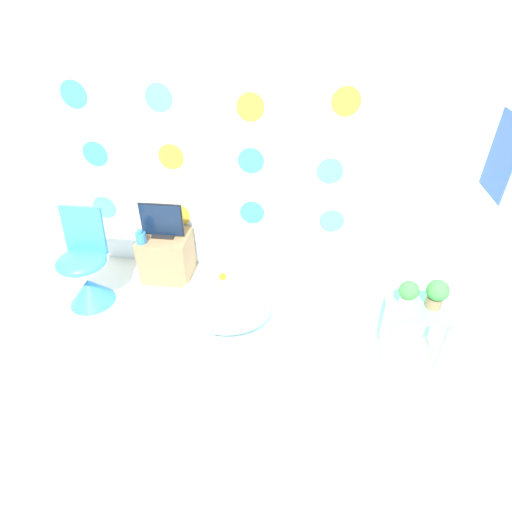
{
  "coord_description": "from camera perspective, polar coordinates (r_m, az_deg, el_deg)",
  "views": [
    {
      "loc": [
        0.78,
        -1.72,
        2.49
      ],
      "look_at": [
        0.5,
        0.78,
        0.73
      ],
      "focal_mm": 28.0,
      "sensor_mm": 36.0,
      "label": 1
    }
  ],
  "objects": [
    {
      "name": "vase",
      "position": [
        3.83,
        -16.14,
        2.59
      ],
      "size": [
        0.1,
        0.1,
        0.14
      ],
      "color": "#2D72B7",
      "rests_on": "tv_cabinet"
    },
    {
      "name": "potted_plant_left",
      "position": [
        3.08,
        20.93,
        -4.92
      ],
      "size": [
        0.14,
        0.14,
        0.22
      ],
      "color": "white",
      "rests_on": "side_table"
    },
    {
      "name": "rug",
      "position": [
        3.45,
        -4.67,
        -11.26
      ],
      "size": [
        1.13,
        0.74,
        0.01
      ],
      "color": "silver",
      "rests_on": "ground_plane"
    },
    {
      "name": "wall_back_dotted",
      "position": [
        3.65,
        -6.59,
        15.74
      ],
      "size": [
        5.18,
        0.05,
        2.6
      ],
      "color": "white",
      "rests_on": "ground_plane"
    },
    {
      "name": "potted_plant_right",
      "position": [
        3.15,
        24.42,
        -4.84
      ],
      "size": [
        0.16,
        0.16,
        0.23
      ],
      "color": "#8C6B4C",
      "rests_on": "side_table"
    },
    {
      "name": "bathtub",
      "position": [
        3.38,
        -4.65,
        -6.78
      ],
      "size": [
        0.8,
        0.56,
        0.48
      ],
      "color": "white",
      "rests_on": "ground_plane"
    },
    {
      "name": "wall_right",
      "position": [
        3.09,
        31.47,
        7.23
      ],
      "size": [
        0.06,
        2.62,
        2.6
      ],
      "color": "white",
      "rests_on": "ground_plane"
    },
    {
      "name": "rubber_duck",
      "position": [
        3.22,
        -4.8,
        -2.89
      ],
      "size": [
        0.06,
        0.07,
        0.07
      ],
      "color": "yellow",
      "rests_on": "bathtub"
    },
    {
      "name": "side_table",
      "position": [
        3.26,
        21.78,
        -7.81
      ],
      "size": [
        0.45,
        0.37,
        0.5
      ],
      "color": "#72D8B7",
      "rests_on": "ground_plane"
    },
    {
      "name": "ground_plane",
      "position": [
        3.13,
        -11.39,
        -18.79
      ],
      "size": [
        12.0,
        12.0,
        0.0
      ],
      "primitive_type": "plane",
      "color": "silver"
    },
    {
      "name": "tv_cabinet",
      "position": [
        4.03,
        -12.61,
        0.03
      ],
      "size": [
        0.47,
        0.4,
        0.46
      ],
      "color": "#8E704C",
      "rests_on": "ground_plane"
    },
    {
      "name": "tv",
      "position": [
        3.83,
        -13.32,
        4.76
      ],
      "size": [
        0.41,
        0.12,
        0.34
      ],
      "color": "black",
      "rests_on": "tv_cabinet"
    },
    {
      "name": "chair",
      "position": [
        3.89,
        -23.03,
        -2.59
      ],
      "size": [
        0.43,
        0.43,
        0.9
      ],
      "color": "#338CE0",
      "rests_on": "ground_plane"
    }
  ]
}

